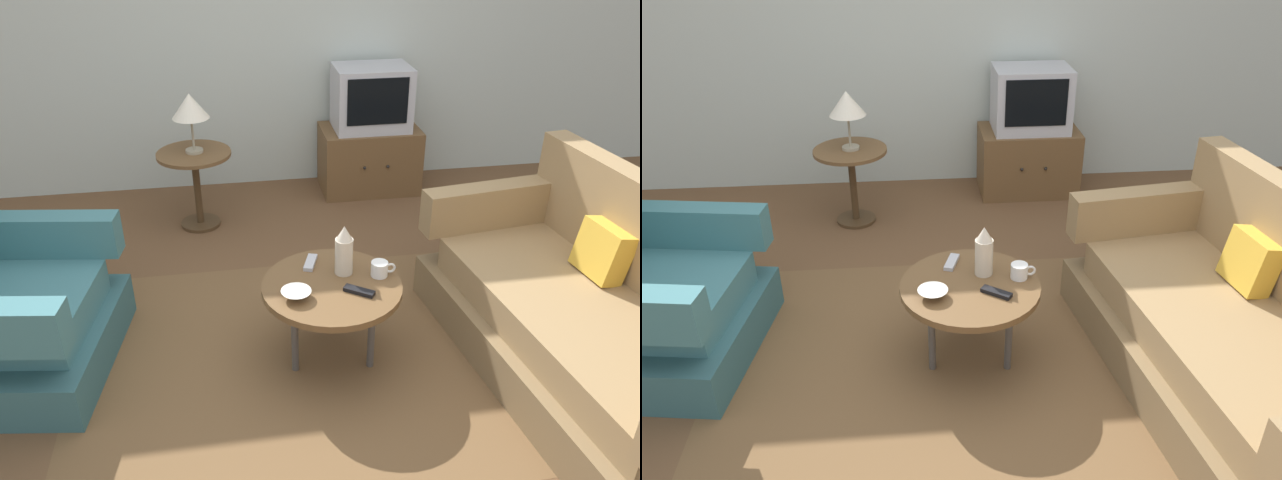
{
  "view_description": "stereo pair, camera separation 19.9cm",
  "coord_description": "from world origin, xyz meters",
  "views": [
    {
      "loc": [
        -0.4,
        -2.52,
        2.11
      ],
      "look_at": [
        0.05,
        0.23,
        0.55
      ],
      "focal_mm": 34.9,
      "sensor_mm": 36.0,
      "label": 1
    },
    {
      "loc": [
        -0.2,
        -2.54,
        2.11
      ],
      "look_at": [
        0.05,
        0.23,
        0.55
      ],
      "focal_mm": 34.9,
      "sensor_mm": 36.0,
      "label": 2
    }
  ],
  "objects": [
    {
      "name": "ground_plane",
      "position": [
        0.0,
        0.0,
        0.0
      ],
      "size": [
        16.0,
        16.0,
        0.0
      ],
      "primitive_type": "plane",
      "color": "brown"
    },
    {
      "name": "back_wall",
      "position": [
        0.0,
        2.34,
        1.35
      ],
      "size": [
        9.0,
        0.12,
        2.7
      ],
      "primitive_type": "cube",
      "color": "#B2BCB2",
      "rests_on": "ground"
    },
    {
      "name": "tv_remote_dark",
      "position": [
        0.18,
        -0.11,
        0.45
      ],
      "size": [
        0.15,
        0.12,
        0.02
      ],
      "rotation": [
        0.0,
        0.0,
        5.66
      ],
      "color": "black",
      "rests_on": "coffee_table"
    },
    {
      "name": "television",
      "position": [
        0.74,
        2.01,
        0.75
      ],
      "size": [
        0.57,
        0.41,
        0.48
      ],
      "color": "#B7B7BC",
      "rests_on": "tv_stand"
    },
    {
      "name": "coffee_table",
      "position": [
        0.07,
        -0.02,
        0.4
      ],
      "size": [
        0.69,
        0.69,
        0.44
      ],
      "color": "brown",
      "rests_on": "ground"
    },
    {
      "name": "side_table",
      "position": [
        -0.61,
        1.57,
        0.4
      ],
      "size": [
        0.51,
        0.51,
        0.56
      ],
      "color": "brown",
      "rests_on": "ground"
    },
    {
      "name": "mug",
      "position": [
        0.32,
        0.02,
        0.48
      ],
      "size": [
        0.13,
        0.09,
        0.08
      ],
      "color": "white",
      "rests_on": "coffee_table"
    },
    {
      "name": "couch",
      "position": [
        1.28,
        -0.36,
        0.3
      ],
      "size": [
        1.1,
        1.96,
        0.93
      ],
      "rotation": [
        0.0,
        0.0,
        1.7
      ],
      "color": "brown",
      "rests_on": "ground"
    },
    {
      "name": "tv_remote_silver",
      "position": [
        -0.01,
        0.18,
        0.45
      ],
      "size": [
        0.09,
        0.16,
        0.02
      ],
      "rotation": [
        0.0,
        0.0,
        4.38
      ],
      "color": "#B2B2B7",
      "rests_on": "coffee_table"
    },
    {
      "name": "bowl",
      "position": [
        -0.12,
        -0.11,
        0.46
      ],
      "size": [
        0.14,
        0.14,
        0.04
      ],
      "color": "silver",
      "rests_on": "coffee_table"
    },
    {
      "name": "vase",
      "position": [
        0.15,
        0.08,
        0.57
      ],
      "size": [
        0.09,
        0.09,
        0.26
      ],
      "color": "beige",
      "rests_on": "coffee_table"
    },
    {
      "name": "armchair",
      "position": [
        -1.52,
        0.17,
        0.31
      ],
      "size": [
        0.98,
        1.06,
        0.92
      ],
      "rotation": [
        0.0,
        0.0,
        -1.72
      ],
      "color": "#325C60",
      "rests_on": "ground"
    },
    {
      "name": "area_rug",
      "position": [
        0.07,
        -0.02,
        0.0
      ],
      "size": [
        2.6,
        1.85,
        0.0
      ],
      "primitive_type": "cube",
      "color": "brown",
      "rests_on": "ground"
    },
    {
      "name": "table_lamp",
      "position": [
        -0.6,
        1.57,
        0.87
      ],
      "size": [
        0.25,
        0.25,
        0.41
      ],
      "color": "#9E937A",
      "rests_on": "side_table"
    },
    {
      "name": "tv_stand",
      "position": [
        0.74,
        2.0,
        0.25
      ],
      "size": [
        0.76,
        0.49,
        0.51
      ],
      "color": "brown",
      "rests_on": "ground"
    }
  ]
}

